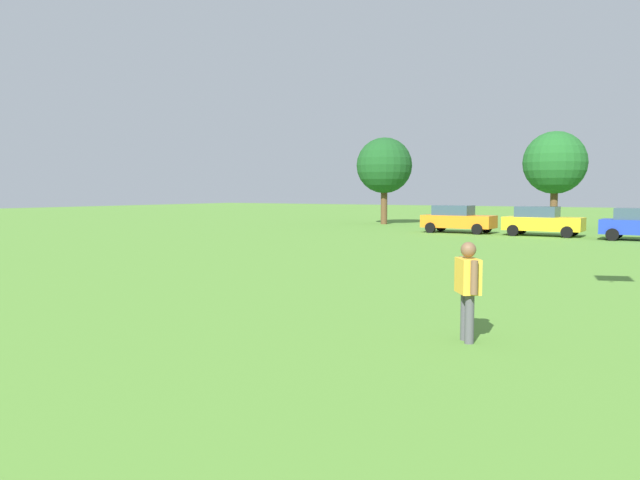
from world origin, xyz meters
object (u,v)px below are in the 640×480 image
object	(u,v)px
parked_car_orange_0	(457,219)
tree_far_left	(384,166)
tree_left	(555,163)
adult_bystander	(468,283)
parked_car_yellow_1	(542,221)

from	to	relation	value
parked_car_orange_0	tree_far_left	world-z (taller)	tree_far_left
tree_far_left	tree_left	distance (m)	12.45
tree_far_left	tree_left	bearing A→B (deg)	2.71
adult_bystander	parked_car_yellow_1	world-z (taller)	adult_bystander
parked_car_orange_0	parked_car_yellow_1	xyz separation A→B (m)	(5.04, -0.10, 0.00)
adult_bystander	tree_left	size ratio (longest dim) A/B	0.26
parked_car_orange_0	parked_car_yellow_1	world-z (taller)	same
tree_far_left	parked_car_yellow_1	bearing A→B (deg)	-27.62
tree_far_left	tree_left	world-z (taller)	tree_far_left
adult_bystander	parked_car_yellow_1	xyz separation A→B (m)	(-4.89, 27.19, -0.16)
tree_left	adult_bystander	bearing A→B (deg)	-80.51
parked_car_yellow_1	tree_far_left	world-z (taller)	tree_far_left
tree_left	parked_car_orange_0	bearing A→B (deg)	-118.79
parked_car_orange_0	parked_car_yellow_1	size ratio (longest dim) A/B	1.00
tree_far_left	adult_bystander	bearing A→B (deg)	-61.91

